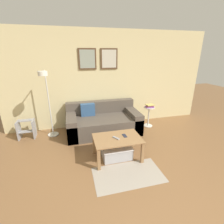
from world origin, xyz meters
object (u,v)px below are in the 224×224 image
object	(u,v)px
coffee_table	(117,142)
floor_lamp	(47,96)
remote_control	(116,138)
storage_bin	(116,151)
side_table	(149,115)
step_stool	(26,129)
book_stack	(150,106)
couch	(103,122)
cell_phone	(125,136)

from	to	relation	value
coffee_table	floor_lamp	distance (m)	1.88
floor_lamp	remote_control	bearing A→B (deg)	-42.16
storage_bin	side_table	world-z (taller)	side_table
step_stool	remote_control	bearing A→B (deg)	-35.68
coffee_table	step_stool	size ratio (longest dim) A/B	2.03
book_stack	step_stool	world-z (taller)	book_stack
book_stack	coffee_table	bearing A→B (deg)	-136.30
floor_lamp	step_stool	size ratio (longest dim) A/B	3.63
coffee_table	storage_bin	bearing A→B (deg)	104.20
couch	step_stool	distance (m)	1.88
couch	step_stool	world-z (taller)	couch
coffee_table	remote_control	size ratio (longest dim) A/B	6.04
coffee_table	floor_lamp	xyz separation A→B (m)	(-1.32, 1.15, 0.70)
storage_bin	cell_phone	distance (m)	0.36
side_table	step_stool	distance (m)	3.19
remote_control	step_stool	size ratio (longest dim) A/B	0.34
couch	cell_phone	size ratio (longest dim) A/B	13.14
cell_phone	remote_control	bearing A→B (deg)	-167.05
floor_lamp	step_stool	world-z (taller)	floor_lamp
cell_phone	step_stool	world-z (taller)	cell_phone
book_stack	cell_phone	size ratio (longest dim) A/B	1.67
coffee_table	side_table	xyz separation A→B (m)	(1.27, 1.22, -0.03)
remote_control	coffee_table	bearing A→B (deg)	-8.64
book_stack	floor_lamp	bearing A→B (deg)	-178.35
storage_bin	cell_phone	bearing A→B (deg)	1.51
couch	remote_control	xyz separation A→B (m)	(0.01, -1.22, 0.19)
storage_bin	book_stack	size ratio (longest dim) A/B	2.50
side_table	floor_lamp	bearing A→B (deg)	-178.37
side_table	step_stool	xyz separation A→B (m)	(-3.18, 0.12, -0.10)
floor_lamp	cell_phone	size ratio (longest dim) A/B	11.59
side_table	book_stack	world-z (taller)	book_stack
floor_lamp	book_stack	xyz separation A→B (m)	(2.59, 0.07, -0.46)
cell_phone	step_stool	size ratio (longest dim) A/B	0.31
coffee_table	book_stack	xyz separation A→B (m)	(1.28, 1.22, 0.24)
remote_control	cell_phone	size ratio (longest dim) A/B	1.07
floor_lamp	side_table	world-z (taller)	floor_lamp
side_table	storage_bin	bearing A→B (deg)	-137.16
coffee_table	remote_control	xyz separation A→B (m)	(-0.03, -0.01, 0.09)
couch	remote_control	size ratio (longest dim) A/B	12.27
coffee_table	floor_lamp	world-z (taller)	floor_lamp
couch	coffee_table	distance (m)	1.21
storage_bin	book_stack	xyz separation A→B (m)	(1.29, 1.19, 0.48)
couch	floor_lamp	world-z (taller)	floor_lamp
storage_bin	side_table	bearing A→B (deg)	42.84
storage_bin	floor_lamp	world-z (taller)	floor_lamp
cell_phone	floor_lamp	bearing A→B (deg)	140.04
remote_control	side_table	bearing A→B (deg)	9.87
couch	book_stack	bearing A→B (deg)	0.57
side_table	remote_control	world-z (taller)	side_table
book_stack	remote_control	size ratio (longest dim) A/B	1.56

